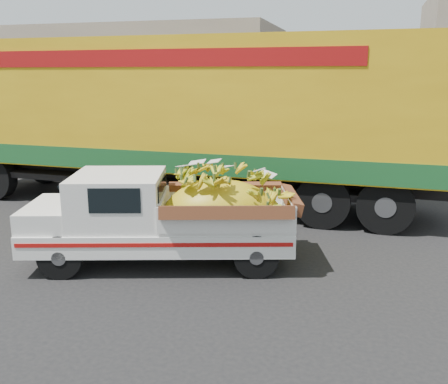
# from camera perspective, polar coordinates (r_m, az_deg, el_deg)

# --- Properties ---
(ground) EXTENTS (100.00, 100.00, 0.00)m
(ground) POSITION_cam_1_polar(r_m,az_deg,el_deg) (9.61, -15.45, -5.57)
(ground) COLOR black
(ground) RESTS_ON ground
(curb) EXTENTS (60.00, 0.25, 0.15)m
(curb) POSITION_cam_1_polar(r_m,az_deg,el_deg) (14.54, -4.03, 1.59)
(curb) COLOR gray
(curb) RESTS_ON ground
(sidewalk) EXTENTS (60.00, 4.00, 0.14)m
(sidewalk) POSITION_cam_1_polar(r_m,az_deg,el_deg) (16.50, -1.58, 3.01)
(sidewalk) COLOR gray
(sidewalk) RESTS_ON ground
(building_left) EXTENTS (18.00, 6.00, 5.00)m
(building_left) POSITION_cam_1_polar(r_m,az_deg,el_deg) (24.95, -15.59, 11.67)
(building_left) COLOR gray
(building_left) RESTS_ON ground
(pickup_truck) EXTENTS (4.49, 2.67, 1.48)m
(pickup_truck) POSITION_cam_1_polar(r_m,az_deg,el_deg) (8.14, -5.02, -2.67)
(pickup_truck) COLOR black
(pickup_truck) RESTS_ON ground
(semi_trailer) EXTENTS (12.02, 2.83, 3.80)m
(semi_trailer) POSITION_cam_1_polar(r_m,az_deg,el_deg) (11.74, -5.14, 8.84)
(semi_trailer) COLOR black
(semi_trailer) RESTS_ON ground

